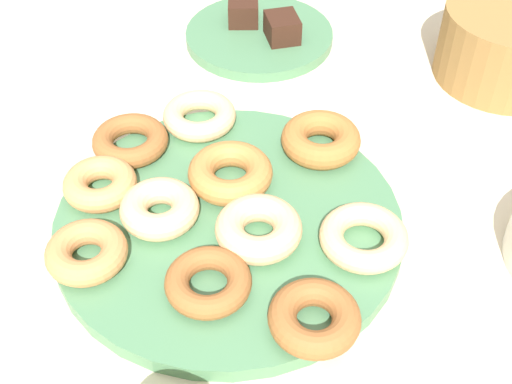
{
  "coord_description": "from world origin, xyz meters",
  "views": [
    {
      "loc": [
        0.48,
        -0.09,
        0.54
      ],
      "look_at": [
        0.0,
        0.03,
        0.05
      ],
      "focal_mm": 47.89,
      "sensor_mm": 36.0,
      "label": 1
    }
  ],
  "objects_px": {
    "donut_plate": "(229,223)",
    "donut_4": "(160,209)",
    "donut_6": "(259,229)",
    "donut_7": "(208,282)",
    "donut_1": "(130,141)",
    "donut_5": "(364,237)",
    "brownie_near": "(243,11)",
    "brownie_far": "(282,28)",
    "cake_plate": "(259,36)",
    "basket": "(510,44)",
    "donut_2": "(87,252)",
    "donut_9": "(198,116)",
    "donut_0": "(314,318)",
    "donut_3": "(321,139)",
    "donut_8": "(230,173)",
    "donut_10": "(100,184)"
  },
  "relations": [
    {
      "from": "donut_0",
      "to": "brownie_near",
      "type": "height_order",
      "value": "brownie_near"
    },
    {
      "from": "donut_4",
      "to": "donut_0",
      "type": "bearing_deg",
      "value": 34.43
    },
    {
      "from": "donut_4",
      "to": "donut_9",
      "type": "height_order",
      "value": "donut_4"
    },
    {
      "from": "donut_3",
      "to": "donut_4",
      "type": "distance_m",
      "value": 0.21
    },
    {
      "from": "donut_10",
      "to": "donut_8",
      "type": "bearing_deg",
      "value": 82.53
    },
    {
      "from": "donut_2",
      "to": "donut_7",
      "type": "bearing_deg",
      "value": 59.57
    },
    {
      "from": "donut_4",
      "to": "donut_6",
      "type": "height_order",
      "value": "same"
    },
    {
      "from": "donut_6",
      "to": "brownie_far",
      "type": "xyz_separation_m",
      "value": [
        -0.36,
        0.13,
        0.0
      ]
    },
    {
      "from": "donut_0",
      "to": "donut_5",
      "type": "bearing_deg",
      "value": 136.38
    },
    {
      "from": "donut_5",
      "to": "donut_8",
      "type": "height_order",
      "value": "donut_8"
    },
    {
      "from": "donut_2",
      "to": "donut_3",
      "type": "distance_m",
      "value": 0.29
    },
    {
      "from": "donut_5",
      "to": "donut_6",
      "type": "height_order",
      "value": "donut_6"
    },
    {
      "from": "cake_plate",
      "to": "basket",
      "type": "xyz_separation_m",
      "value": [
        0.16,
        0.3,
        0.04
      ]
    },
    {
      "from": "donut_5",
      "to": "cake_plate",
      "type": "bearing_deg",
      "value": -179.91
    },
    {
      "from": "donut_1",
      "to": "donut_3",
      "type": "bearing_deg",
      "value": 75.68
    },
    {
      "from": "donut_3",
      "to": "donut_8",
      "type": "relative_size",
      "value": 0.98
    },
    {
      "from": "donut_plate",
      "to": "donut_6",
      "type": "relative_size",
      "value": 4.14
    },
    {
      "from": "donut_10",
      "to": "donut_4",
      "type": "bearing_deg",
      "value": 46.72
    },
    {
      "from": "donut_4",
      "to": "donut_7",
      "type": "relative_size",
      "value": 1.0
    },
    {
      "from": "donut_4",
      "to": "donut_6",
      "type": "relative_size",
      "value": 0.94
    },
    {
      "from": "donut_7",
      "to": "cake_plate",
      "type": "relative_size",
      "value": 0.39
    },
    {
      "from": "donut_2",
      "to": "donut_4",
      "type": "relative_size",
      "value": 0.98
    },
    {
      "from": "donut_4",
      "to": "basket",
      "type": "bearing_deg",
      "value": 109.35
    },
    {
      "from": "donut_4",
      "to": "cake_plate",
      "type": "bearing_deg",
      "value": 150.32
    },
    {
      "from": "donut_1",
      "to": "donut_7",
      "type": "height_order",
      "value": "same"
    },
    {
      "from": "donut_2",
      "to": "brownie_near",
      "type": "xyz_separation_m",
      "value": [
        -0.41,
        0.25,
        0.0
      ]
    },
    {
      "from": "donut_8",
      "to": "cake_plate",
      "type": "xyz_separation_m",
      "value": [
        -0.3,
        0.11,
        -0.02
      ]
    },
    {
      "from": "donut_plate",
      "to": "donut_2",
      "type": "bearing_deg",
      "value": -80.45
    },
    {
      "from": "donut_6",
      "to": "donut_9",
      "type": "relative_size",
      "value": 1.01
    },
    {
      "from": "donut_2",
      "to": "donut_4",
      "type": "xyz_separation_m",
      "value": [
        -0.04,
        0.08,
        0.0
      ]
    },
    {
      "from": "donut_1",
      "to": "donut_9",
      "type": "xyz_separation_m",
      "value": [
        -0.03,
        0.08,
        0.0
      ]
    },
    {
      "from": "donut_plate",
      "to": "donut_4",
      "type": "height_order",
      "value": "donut_4"
    },
    {
      "from": "brownie_near",
      "to": "brownie_far",
      "type": "relative_size",
      "value": 1.0
    },
    {
      "from": "basket",
      "to": "donut_plate",
      "type": "bearing_deg",
      "value": -65.98
    },
    {
      "from": "donut_9",
      "to": "donut_3",
      "type": "bearing_deg",
      "value": 58.13
    },
    {
      "from": "donut_3",
      "to": "brownie_near",
      "type": "bearing_deg",
      "value": -176.14
    },
    {
      "from": "donut_plate",
      "to": "donut_1",
      "type": "distance_m",
      "value": 0.16
    },
    {
      "from": "donut_2",
      "to": "donut_3",
      "type": "xyz_separation_m",
      "value": [
        -0.11,
        0.27,
        0.0
      ]
    },
    {
      "from": "donut_1",
      "to": "donut_2",
      "type": "height_order",
      "value": "donut_2"
    },
    {
      "from": "donut_1",
      "to": "donut_5",
      "type": "bearing_deg",
      "value": 45.42
    },
    {
      "from": "donut_5",
      "to": "donut_0",
      "type": "bearing_deg",
      "value": -43.62
    },
    {
      "from": "donut_3",
      "to": "brownie_far",
      "type": "bearing_deg",
      "value": 174.84
    },
    {
      "from": "cake_plate",
      "to": "brownie_near",
      "type": "distance_m",
      "value": 0.04
    },
    {
      "from": "brownie_far",
      "to": "donut_3",
      "type": "bearing_deg",
      "value": -5.16
    },
    {
      "from": "brownie_far",
      "to": "donut_10",
      "type": "bearing_deg",
      "value": -47.05
    },
    {
      "from": "donut_8",
      "to": "donut_1",
      "type": "bearing_deg",
      "value": -130.1
    },
    {
      "from": "donut_plate",
      "to": "donut_7",
      "type": "distance_m",
      "value": 0.1
    },
    {
      "from": "donut_7",
      "to": "donut_8",
      "type": "xyz_separation_m",
      "value": [
        -0.14,
        0.05,
        0.0
      ]
    },
    {
      "from": "donut_8",
      "to": "brownie_near",
      "type": "xyz_separation_m",
      "value": [
        -0.33,
        0.09,
        0.0
      ]
    },
    {
      "from": "donut_6",
      "to": "donut_7",
      "type": "bearing_deg",
      "value": -50.15
    }
  ]
}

